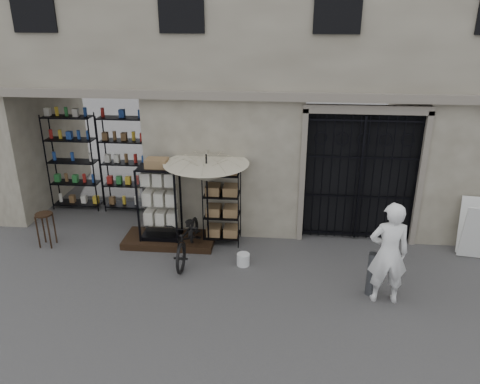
# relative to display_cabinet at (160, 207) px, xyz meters

# --- Properties ---
(ground) EXTENTS (80.00, 80.00, 0.00)m
(ground) POSITION_rel_display_cabinet_xyz_m (2.57, -1.53, -0.89)
(ground) COLOR black
(ground) RESTS_ON ground
(main_building) EXTENTS (14.00, 4.00, 9.00)m
(main_building) POSITION_rel_display_cabinet_xyz_m (2.57, 2.47, 3.61)
(main_building) COLOR gray
(main_building) RESTS_ON ground
(shop_recess) EXTENTS (3.00, 1.70, 3.00)m
(shop_recess) POSITION_rel_display_cabinet_xyz_m (-1.93, 1.27, 0.61)
(shop_recess) COLOR black
(shop_recess) RESTS_ON ground
(shop_shelving) EXTENTS (2.70, 0.50, 2.50)m
(shop_shelving) POSITION_rel_display_cabinet_xyz_m (-1.98, 1.77, 0.36)
(shop_shelving) COLOR black
(shop_shelving) RESTS_ON ground
(iron_gate) EXTENTS (2.50, 0.21, 3.00)m
(iron_gate) POSITION_rel_display_cabinet_xyz_m (4.32, 0.75, 0.61)
(iron_gate) COLOR black
(iron_gate) RESTS_ON ground
(step_platform) EXTENTS (2.00, 0.90, 0.15)m
(step_platform) POSITION_rel_display_cabinet_xyz_m (0.17, 0.02, -0.81)
(step_platform) COLOR black
(step_platform) RESTS_ON ground
(display_cabinet) EXTENTS (0.93, 0.72, 1.78)m
(display_cabinet) POSITION_rel_display_cabinet_xyz_m (0.00, 0.00, 0.00)
(display_cabinet) COLOR black
(display_cabinet) RESTS_ON step_platform
(wire_rack) EXTENTS (0.77, 0.56, 1.75)m
(wire_rack) POSITION_rel_display_cabinet_xyz_m (1.34, 0.20, -0.03)
(wire_rack) COLOR black
(wire_rack) RESTS_ON ground
(market_umbrella) EXTENTS (1.77, 1.80, 2.55)m
(market_umbrella) POSITION_rel_display_cabinet_xyz_m (1.06, -0.03, 0.94)
(market_umbrella) COLOR black
(market_umbrella) RESTS_ON ground
(white_bucket) EXTENTS (0.31, 0.31, 0.25)m
(white_bucket) POSITION_rel_display_cabinet_xyz_m (1.90, -0.79, -0.76)
(white_bucket) COLOR silver
(white_bucket) RESTS_ON ground
(bicycle) EXTENTS (0.67, 0.99, 1.84)m
(bicycle) POSITION_rel_display_cabinet_xyz_m (0.72, -0.58, -0.89)
(bicycle) COLOR black
(bicycle) RESTS_ON ground
(wooden_stool) EXTENTS (0.40, 0.40, 0.77)m
(wooden_stool) POSITION_rel_display_cabinet_xyz_m (-2.49, -0.34, -0.48)
(wooden_stool) COLOR black
(wooden_stool) RESTS_ON ground
(steel_bollard) EXTENTS (0.20, 0.20, 0.85)m
(steel_bollard) POSITION_rel_display_cabinet_xyz_m (4.30, -1.61, -0.46)
(steel_bollard) COLOR #505359
(steel_bollard) RESTS_ON ground
(shopkeeper) EXTENTS (0.76, 1.93, 0.46)m
(shopkeeper) POSITION_rel_display_cabinet_xyz_m (4.52, -1.77, -0.89)
(shopkeeper) COLOR white
(shopkeeper) RESTS_ON ground
(easel_sign) EXTENTS (0.67, 0.74, 1.22)m
(easel_sign) POSITION_rel_display_cabinet_xyz_m (6.68, 0.02, -0.26)
(easel_sign) COLOR silver
(easel_sign) RESTS_ON ground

